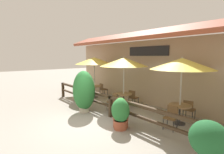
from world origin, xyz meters
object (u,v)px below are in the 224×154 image
chair_middle_wallside (133,97)px  potted_plant_corner_fern (209,140)px  chair_near_streetside (85,91)px  patio_umbrella_far (182,64)px  chair_middle_streetside (113,101)px  chair_far_wallside (189,109)px  chair_far_streetside (171,116)px  chair_near_wallside (103,89)px  dining_table_far (180,109)px  dining_table_near (95,88)px  potted_plant_entrance_palm (120,113)px  potted_plant_tall_tropical (121,113)px  potted_plant_broad_leaf (84,91)px  patio_umbrella_middle (124,62)px  dining_table_middle (124,96)px  patio_umbrella_near (94,61)px

chair_middle_wallside → potted_plant_corner_fern: (4.96, -2.58, 0.24)m
chair_near_streetside → potted_plant_corner_fern: bearing=-8.2°
chair_middle_wallside → patio_umbrella_far: (3.01, -0.45, 1.94)m
patio_umbrella_far → chair_middle_streetside: bearing=-161.9°
chair_far_wallside → potted_plant_corner_fern: (1.93, -2.84, 0.24)m
chair_middle_streetside → chair_far_streetside: same height
chair_near_wallside → dining_table_far: 6.05m
dining_table_near → potted_plant_corner_fern: potted_plant_corner_fern is taller
potted_plant_entrance_palm → potted_plant_tall_tropical: potted_plant_entrance_palm is taller
chair_far_streetside → potted_plant_broad_leaf: potted_plant_broad_leaf is taller
dining_table_far → patio_umbrella_middle: bearing=-174.9°
chair_near_wallside → potted_plant_corner_fern: bearing=164.7°
dining_table_middle → dining_table_far: same height
patio_umbrella_middle → potted_plant_entrance_palm: patio_umbrella_middle is taller
dining_table_near → chair_far_wallside: 6.09m
dining_table_far → potted_plant_broad_leaf: potted_plant_broad_leaf is taller
chair_middle_streetside → potted_plant_entrance_palm: potted_plant_entrance_palm is taller
chair_middle_streetside → potted_plant_broad_leaf: potted_plant_broad_leaf is taller
chair_middle_streetside → potted_plant_tall_tropical: size_ratio=0.75×
chair_near_streetside → dining_table_middle: (3.05, 0.52, 0.13)m
patio_umbrella_near → dining_table_middle: patio_umbrella_near is taller
chair_near_wallside → chair_near_streetside: bearing=91.8°
patio_umbrella_near → chair_middle_streetside: patio_umbrella_near is taller
patio_umbrella_far → potted_plant_entrance_palm: size_ratio=2.32×
dining_table_middle → chair_far_wallside: bearing=17.8°
chair_near_streetside → dining_table_far: (6.06, 0.79, 0.13)m
patio_umbrella_near → patio_umbrella_middle: bearing=-3.3°
chair_middle_wallside → patio_umbrella_far: size_ratio=0.32×
potted_plant_tall_tropical → patio_umbrella_near: bearing=157.6°
chair_near_wallside → potted_plant_entrance_palm: (4.90, -2.79, 0.14)m
chair_far_streetside → potted_plant_broad_leaf: 4.12m
chair_near_streetside → chair_far_wallside: (6.08, 1.50, 0.00)m
patio_umbrella_middle → chair_middle_streetside: patio_umbrella_middle is taller
dining_table_near → chair_middle_streetside: chair_middle_streetside is taller
dining_table_middle → chair_far_streetside: (3.08, -0.44, -0.13)m
chair_middle_streetside → dining_table_far: (3.00, 0.98, 0.13)m
dining_table_near → potted_plant_corner_fern: size_ratio=0.74×
patio_umbrella_near → chair_near_wallside: bearing=90.6°
potted_plant_entrance_palm → chair_far_wallside: bearing=68.6°
chair_middle_wallside → potted_plant_entrance_palm: bearing=113.7°
chair_near_streetside → patio_umbrella_far: (6.06, 0.79, 1.94)m
chair_middle_streetside → patio_umbrella_near: bearing=172.4°
dining_table_middle → chair_far_wallside: (3.04, 0.98, -0.13)m
chair_middle_streetside → chair_far_streetside: bearing=13.9°
dining_table_middle → potted_plant_corner_fern: 5.30m
dining_table_near → chair_far_streetside: chair_far_streetside is taller
patio_umbrella_near → potted_plant_broad_leaf: patio_umbrella_near is taller
dining_table_far → chair_far_streetside: 0.72m
chair_near_streetside → chair_far_streetside: 6.13m
dining_table_far → chair_far_streetside: size_ratio=1.03×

